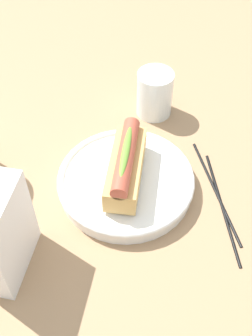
% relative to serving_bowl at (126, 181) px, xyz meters
% --- Properties ---
extents(ground_plane, '(2.40, 2.40, 0.00)m').
position_rel_serving_bowl_xyz_m(ground_plane, '(-0.02, 0.00, -0.02)').
color(ground_plane, '#9E7A56').
extents(serving_bowl, '(0.23, 0.23, 0.03)m').
position_rel_serving_bowl_xyz_m(serving_bowl, '(0.00, 0.00, 0.00)').
color(serving_bowl, white).
rests_on(serving_bowl, ground_plane).
extents(hotdog_front, '(0.15, 0.06, 0.06)m').
position_rel_serving_bowl_xyz_m(hotdog_front, '(0.00, -0.00, 0.04)').
color(hotdog_front, tan).
rests_on(hotdog_front, serving_bowl).
extents(water_glass, '(0.07, 0.07, 0.09)m').
position_rel_serving_bowl_xyz_m(water_glass, '(0.20, -0.02, 0.02)').
color(water_glass, white).
rests_on(water_glass, ground_plane).
extents(napkin_box, '(0.11, 0.05, 0.15)m').
position_rel_serving_bowl_xyz_m(napkin_box, '(-0.17, 0.14, 0.06)').
color(napkin_box, white).
rests_on(napkin_box, ground_plane).
extents(chopstick_near, '(0.20, 0.09, 0.01)m').
position_rel_serving_bowl_xyz_m(chopstick_near, '(0.02, -0.15, -0.01)').
color(chopstick_near, black).
rests_on(chopstick_near, ground_plane).
extents(chopstick_far, '(0.21, 0.07, 0.01)m').
position_rel_serving_bowl_xyz_m(chopstick_far, '(-0.01, -0.16, -0.01)').
color(chopstick_far, black).
rests_on(chopstick_far, ground_plane).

